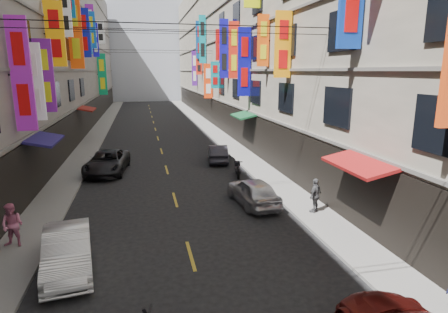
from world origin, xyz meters
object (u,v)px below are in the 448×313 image
pedestrian_lfar (12,225)px  car_right_mid (253,191)px  car_left_far (107,162)px  car_right_far (218,153)px  pedestrian_rfar (315,195)px  car_left_mid (68,251)px  scooter_far_right (237,169)px

pedestrian_lfar → car_right_mid: bearing=30.4°
car_left_far → car_right_far: bearing=17.3°
pedestrian_lfar → pedestrian_rfar: 12.17m
car_left_mid → pedestrian_lfar: 2.94m
car_right_mid → car_left_mid: bearing=24.8°
car_right_far → pedestrian_lfar: size_ratio=2.30×
car_left_mid → car_right_mid: size_ratio=1.04×
car_right_far → car_left_far: bearing=19.1°
pedestrian_lfar → pedestrian_rfar: (12.15, 0.77, -0.02)m
car_left_mid → car_right_mid: car_left_mid is taller
pedestrian_lfar → pedestrian_rfar: size_ratio=1.03×
scooter_far_right → car_right_mid: bearing=94.3°
scooter_far_right → car_right_far: 4.00m
pedestrian_lfar → pedestrian_rfar: bearing=19.0°
car_left_mid → pedestrian_rfar: size_ratio=2.59×
car_left_mid → pedestrian_lfar: pedestrian_lfar is taller
car_right_far → pedestrian_rfar: bearing=110.3°
car_left_far → pedestrian_rfar: pedestrian_rfar is taller
car_left_mid → car_left_far: bearing=80.2°
pedestrian_lfar → car_right_far: bearing=64.9°
car_left_mid → car_right_mid: (7.64, 4.59, -0.00)m
pedestrian_rfar → pedestrian_lfar: bearing=-33.6°
car_left_mid → pedestrian_rfar: (9.98, 2.73, 0.24)m
car_left_far → pedestrian_rfar: 13.55m
scooter_far_right → pedestrian_rfar: size_ratio=1.14×
scooter_far_right → car_right_far: (-0.42, 3.97, 0.17)m
car_left_mid → car_left_far: (0.28, 12.20, 0.02)m
scooter_far_right → car_left_mid: size_ratio=0.44×
car_right_mid → pedestrian_lfar: size_ratio=2.42×
car_left_far → car_right_mid: 10.58m
pedestrian_lfar → scooter_far_right: bearing=51.8°
scooter_far_right → car_left_far: 8.30m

